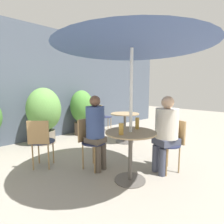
{
  "coord_description": "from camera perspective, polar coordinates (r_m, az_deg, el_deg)",
  "views": [
    {
      "loc": [
        -1.68,
        -1.44,
        1.36
      ],
      "look_at": [
        0.2,
        0.6,
        1.0
      ],
      "focal_mm": 28.0,
      "sensor_mm": 36.0,
      "label": 1
    }
  ],
  "objects": [
    {
      "name": "cafe_table_near",
      "position": [
        2.62,
        6.05,
        -10.84
      ],
      "size": [
        0.74,
        0.74,
        0.75
      ],
      "color": "#514C47",
      "rests_on": "ground_plane"
    },
    {
      "name": "beer_glass_0",
      "position": [
        2.38,
        3.01,
        -5.51
      ],
      "size": [
        0.07,
        0.07,
        0.16
      ],
      "color": "#B28433",
      "rests_on": "cafe_table_near"
    },
    {
      "name": "beer_glass_1",
      "position": [
        2.72,
        8.23,
        -3.68
      ],
      "size": [
        0.06,
        0.06,
        0.18
      ],
      "color": "#B28433",
      "rests_on": "cafe_table_near"
    },
    {
      "name": "seated_person_1",
      "position": [
        2.92,
        -5.3,
        -4.58
      ],
      "size": [
        0.32,
        0.35,
        1.26
      ],
      "rotation": [
        0.0,
        0.0,
        0.22
      ],
      "color": "brown",
      "rests_on": "ground_plane"
    },
    {
      "name": "bistro_chair_1",
      "position": [
        3.07,
        -7.27,
        -8.34
      ],
      "size": [
        0.41,
        0.43,
        0.85
      ],
      "rotation": [
        0.0,
        0.0,
        0.22
      ],
      "color": "#232847",
      "rests_on": "ground_plane"
    },
    {
      "name": "cafe_table_far",
      "position": [
        4.48,
        4.21,
        -3.13
      ],
      "size": [
        0.72,
        0.72,
        0.75
      ],
      "color": "#514C47",
      "rests_on": "ground_plane"
    },
    {
      "name": "seated_person_0",
      "position": [
        2.95,
        17.18,
        -5.01
      ],
      "size": [
        0.42,
        0.4,
        1.25
      ],
      "rotation": [
        0.0,
        0.0,
        4.4
      ],
      "color": "#42475B",
      "rests_on": "ground_plane"
    },
    {
      "name": "storefront_wall",
      "position": [
        5.06,
        -23.57,
        8.47
      ],
      "size": [
        10.0,
        0.06,
        3.0
      ],
      "color": "#4C5666",
      "rests_on": "ground_plane"
    },
    {
      "name": "ground_plane",
      "position": [
        2.59,
        6.32,
        -24.22
      ],
      "size": [
        20.0,
        20.0,
        0.0
      ],
      "primitive_type": "plane",
      "color": "gray"
    },
    {
      "name": "bistro_chair_2",
      "position": [
        3.21,
        -22.26,
        -8.14
      ],
      "size": [
        0.46,
        0.46,
        0.85
      ],
      "rotation": [
        0.0,
        0.0,
        2.43
      ],
      "color": "#232847",
      "rests_on": "ground_plane"
    },
    {
      "name": "potted_plant_1",
      "position": [
        4.63,
        -21.3,
        -0.04
      ],
      "size": [
        0.82,
        0.82,
        1.39
      ],
      "color": "slate",
      "rests_on": "ground_plane"
    },
    {
      "name": "bistro_chair_0",
      "position": [
        3.09,
        19.01,
        -8.58
      ],
      "size": [
        0.44,
        0.43,
        0.85
      ],
      "rotation": [
        0.0,
        0.0,
        -1.88
      ],
      "color": "#232847",
      "rests_on": "ground_plane"
    },
    {
      "name": "bistro_chair_3",
      "position": [
        5.66,
        -2.92,
        -0.96
      ],
      "size": [
        0.45,
        0.43,
        0.85
      ],
      "rotation": [
        0.0,
        0.0,
        1.21
      ],
      "color": "#232847",
      "rests_on": "ground_plane"
    },
    {
      "name": "potted_plant_2",
      "position": [
        5.27,
        -9.82,
        0.7
      ],
      "size": [
        0.68,
        0.68,
        1.32
      ],
      "color": "brown",
      "rests_on": "ground_plane"
    },
    {
      "name": "umbrella",
      "position": [
        2.58,
        6.56,
        23.08
      ],
      "size": [
        2.14,
        2.14,
        2.2
      ],
      "color": "silver",
      "rests_on": "ground_plane"
    }
  ]
}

